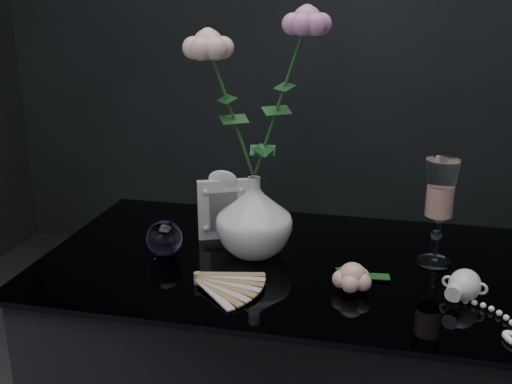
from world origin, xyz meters
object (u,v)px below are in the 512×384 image
(picture_frame, at_px, (223,204))
(paperweight, at_px, (164,238))
(vase, at_px, (254,216))
(wine_glass, at_px, (438,213))
(loose_rose, at_px, (352,277))
(pearl_jar, at_px, (465,284))

(picture_frame, relative_size, paperweight, 2.09)
(picture_frame, xyz_separation_m, paperweight, (-0.09, -0.12, -0.04))
(vase, xyz_separation_m, wine_glass, (0.37, 0.03, 0.03))
(picture_frame, distance_m, loose_rose, 0.36)
(loose_rose, distance_m, pearl_jar, 0.20)
(picture_frame, xyz_separation_m, pearl_jar, (0.50, -0.18, -0.05))
(pearl_jar, bearing_deg, vase, -178.67)
(vase, height_order, picture_frame, vase)
(wine_glass, xyz_separation_m, loose_rose, (-0.15, -0.16, -0.08))
(vase, xyz_separation_m, loose_rose, (0.21, -0.12, -0.06))
(paperweight, bearing_deg, wine_glass, 8.67)
(loose_rose, height_order, pearl_jar, pearl_jar)
(wine_glass, distance_m, picture_frame, 0.46)
(pearl_jar, bearing_deg, wine_glass, 123.42)
(vase, height_order, loose_rose, vase)
(vase, relative_size, picture_frame, 1.06)
(vase, relative_size, loose_rose, 1.05)
(paperweight, distance_m, pearl_jar, 0.60)
(wine_glass, xyz_separation_m, picture_frame, (-0.46, 0.04, -0.03))
(wine_glass, bearing_deg, pearl_jar, -73.20)
(wine_glass, relative_size, loose_rose, 1.37)
(wine_glass, relative_size, paperweight, 2.88)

